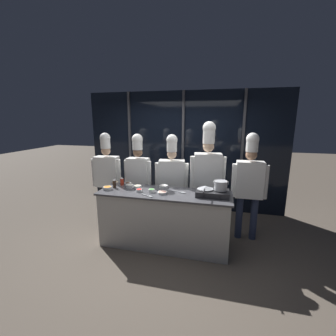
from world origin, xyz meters
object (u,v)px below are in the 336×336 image
prep_bowl_rice (164,186)px  prep_bowl_noodles (138,187)px  prep_bowl_shrimp (162,192)px  prep_bowl_bell_pepper (139,190)px  squeeze_bottle_chili (122,181)px  serving_spoon_slotted (181,192)px  chef_pastry (208,172)px  chef_sous (138,174)px  portable_stove (213,193)px  squeeze_bottle_soy (114,183)px  prep_bowl_soy_glaze (128,184)px  frying_pan (205,188)px  prep_bowl_carrots (107,188)px  serving_spoon_solid (149,196)px  chef_head (107,173)px  stock_pot (221,185)px  chef_apprentice (249,180)px  prep_bowl_scallions (152,190)px  chef_line (172,177)px  prep_bowl_ginger (116,183)px  prep_bowl_garlic (130,186)px

prep_bowl_rice → prep_bowl_noodles: (-0.42, -0.15, 0.01)m
prep_bowl_shrimp → prep_bowl_bell_pepper: bearing=179.2°
squeeze_bottle_chili → serving_spoon_slotted: 1.13m
chef_pastry → chef_sous: bearing=-6.9°
portable_stove → squeeze_bottle_chili: size_ratio=3.30×
squeeze_bottle_soy → prep_bowl_soy_glaze: 0.24m
prep_bowl_noodles → serving_spoon_slotted: prep_bowl_noodles is taller
frying_pan → prep_bowl_carrots: frying_pan is taller
frying_pan → prep_bowl_soy_glaze: frying_pan is taller
serving_spoon_slotted → serving_spoon_solid: bearing=-146.2°
chef_head → chef_sous: 0.68m
prep_bowl_bell_pepper → chef_head: bearing=144.4°
squeeze_bottle_chili → serving_spoon_slotted: size_ratio=0.55×
squeeze_bottle_chili → prep_bowl_shrimp: (0.83, -0.28, -0.05)m
serving_spoon_slotted → prep_bowl_shrimp: bearing=-156.8°
stock_pot → prep_bowl_shrimp: stock_pot is taller
serving_spoon_slotted → chef_sous: chef_sous is taller
chef_head → chef_apprentice: 2.71m
prep_bowl_scallions → serving_spoon_solid: 0.20m
portable_stove → frying_pan: (-0.11, -0.00, 0.08)m
chef_line → prep_bowl_rice: bearing=73.6°
prep_bowl_soy_glaze → chef_head: 0.76m
prep_bowl_scallions → prep_bowl_carrots: (-0.77, -0.04, -0.00)m
prep_bowl_scallions → chef_sous: 0.80m
prep_bowl_ginger → prep_bowl_rice: bearing=0.1°
prep_bowl_ginger → prep_bowl_rice: (0.90, 0.00, -0.00)m
squeeze_bottle_soy → serving_spoon_slotted: squeeze_bottle_soy is taller
chef_line → prep_bowl_garlic: bearing=32.6°
portable_stove → serving_spoon_solid: portable_stove is taller
chef_sous → prep_bowl_noodles: bearing=110.1°
prep_bowl_noodles → stock_pot: bearing=-2.7°
chef_sous → prep_bowl_ginger: bearing=49.9°
chef_sous → frying_pan: bearing=157.3°
prep_bowl_rice → chef_pastry: chef_pastry is taller
prep_bowl_shrimp → prep_bowl_carrots: size_ratio=1.08×
prep_bowl_soy_glaze → prep_bowl_garlic: (0.09, -0.10, 0.00)m
squeeze_bottle_soy → serving_spoon_slotted: 1.17m
portable_stove → prep_bowl_ginger: size_ratio=5.39×
prep_bowl_bell_pepper → chef_pastry: size_ratio=0.05×
squeeze_bottle_chili → serving_spoon_solid: squeeze_bottle_chili is taller
prep_bowl_noodles → squeeze_bottle_soy: bearing=-171.7°
prep_bowl_shrimp → prep_bowl_rice: size_ratio=1.10×
prep_bowl_bell_pepper → serving_spoon_slotted: prep_bowl_bell_pepper is taller
prep_bowl_soy_glaze → chef_line: 0.83m
squeeze_bottle_chili → chef_sous: (0.17, 0.38, 0.06)m
prep_bowl_shrimp → chef_head: size_ratio=0.09×
prep_bowl_carrots → portable_stove: bearing=3.6°
squeeze_bottle_soy → chef_head: chef_head is taller
prep_bowl_carrots → chef_apprentice: 2.41m
prep_bowl_ginger → serving_spoon_slotted: size_ratio=0.33×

